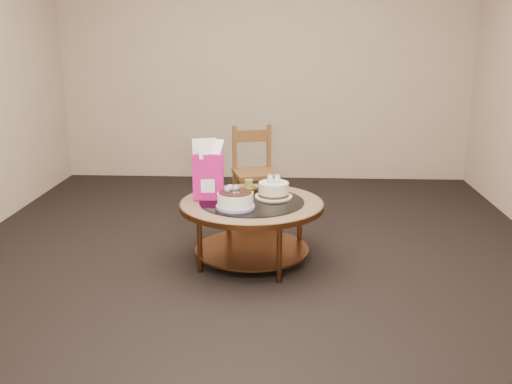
{
  "coord_description": "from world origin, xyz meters",
  "views": [
    {
      "loc": [
        0.22,
        -3.84,
        1.61
      ],
      "look_at": [
        0.03,
        0.02,
        0.52
      ],
      "focal_mm": 40.0,
      "sensor_mm": 36.0,
      "label": 1
    }
  ],
  "objects_px": {
    "coffee_table": "(252,212)",
    "gift_bag": "(208,170)",
    "cream_cake": "(274,190)",
    "dining_chair": "(255,171)",
    "decorated_cake": "(235,201)"
  },
  "relations": [
    {
      "from": "coffee_table",
      "to": "gift_bag",
      "type": "relative_size",
      "value": 2.4
    },
    {
      "from": "coffee_table",
      "to": "cream_cake",
      "type": "bearing_deg",
      "value": 36.12
    },
    {
      "from": "cream_cake",
      "to": "dining_chair",
      "type": "height_order",
      "value": "dining_chair"
    },
    {
      "from": "coffee_table",
      "to": "decorated_cake",
      "type": "xyz_separation_m",
      "value": [
        -0.1,
        -0.17,
        0.13
      ]
    },
    {
      "from": "decorated_cake",
      "to": "cream_cake",
      "type": "relative_size",
      "value": 0.98
    },
    {
      "from": "cream_cake",
      "to": "gift_bag",
      "type": "bearing_deg",
      "value": 177.88
    },
    {
      "from": "decorated_cake",
      "to": "gift_bag",
      "type": "xyz_separation_m",
      "value": [
        -0.21,
        0.22,
        0.16
      ]
    },
    {
      "from": "coffee_table",
      "to": "decorated_cake",
      "type": "relative_size",
      "value": 3.87
    },
    {
      "from": "decorated_cake",
      "to": "cream_cake",
      "type": "xyz_separation_m",
      "value": [
        0.25,
        0.28,
        0.0
      ]
    },
    {
      "from": "decorated_cake",
      "to": "dining_chair",
      "type": "distance_m",
      "value": 1.27
    },
    {
      "from": "coffee_table",
      "to": "cream_cake",
      "type": "xyz_separation_m",
      "value": [
        0.15,
        0.11,
        0.13
      ]
    },
    {
      "from": "decorated_cake",
      "to": "cream_cake",
      "type": "height_order",
      "value": "cream_cake"
    },
    {
      "from": "coffee_table",
      "to": "gift_bag",
      "type": "height_order",
      "value": "gift_bag"
    },
    {
      "from": "cream_cake",
      "to": "dining_chair",
      "type": "bearing_deg",
      "value": 92.15
    },
    {
      "from": "decorated_cake",
      "to": "dining_chair",
      "type": "relative_size",
      "value": 0.33
    }
  ]
}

